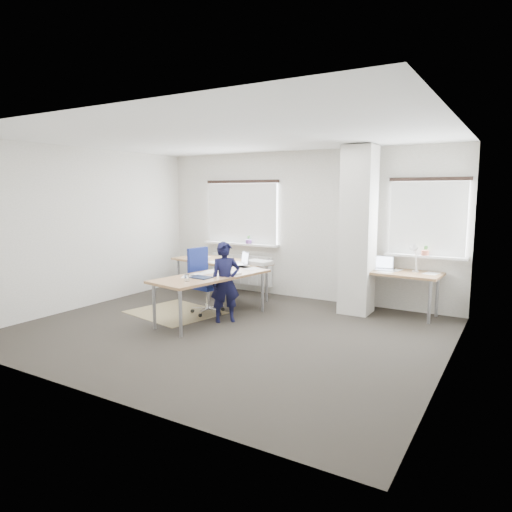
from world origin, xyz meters
The scene contains 8 objects.
ground centered at (0.00, 0.00, 0.00)m, with size 6.00×6.00×0.00m, color black.
room_shell centered at (0.18, 0.45, 1.75)m, with size 6.04×5.04×2.82m.
floor_mat centered at (-1.34, 0.38, 0.00)m, with size 1.42×1.20×0.01m, color olive.
white_crate centered at (-2.37, 2.25, 0.14)m, with size 0.47×0.33×0.28m, color white.
desk_main centered at (-0.87, 1.01, 0.69)m, with size 2.40×2.98×0.96m.
desk_side centered at (1.91, 2.15, 0.69)m, with size 1.44×0.78×1.22m.
task_chair centered at (-0.86, 0.62, 0.31)m, with size 0.61×0.60×1.10m.
person centered at (-0.29, 0.37, 0.63)m, with size 0.46×0.30×1.27m, color black.
Camera 1 is at (3.68, -5.42, 2.03)m, focal length 32.00 mm.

